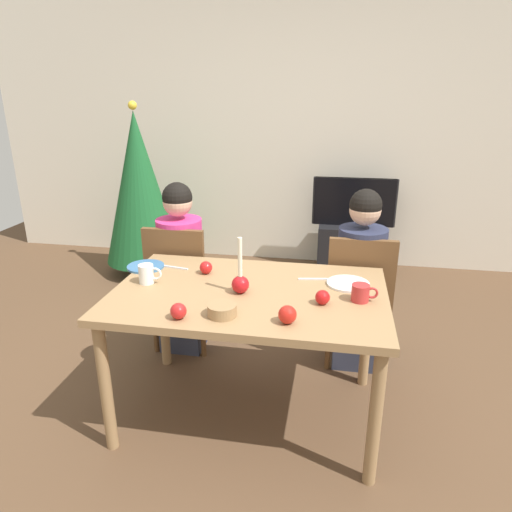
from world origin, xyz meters
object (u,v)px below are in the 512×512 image
(plate_left, at_px, (146,266))
(apple_near_candle, at_px, (287,315))
(tv, at_px, (354,202))
(bowl_walnuts, at_px, (222,310))
(dining_table, at_px, (249,306))
(apple_by_left_plate, at_px, (322,297))
(apple_by_right_mug, at_px, (206,267))
(chair_right, at_px, (359,293))
(person_right_child, at_px, (359,283))
(chair_left, at_px, (180,280))
(christmas_tree, at_px, (140,188))
(tv_stand, at_px, (351,248))
(mug_right, at_px, (361,293))
(apple_far_edge, at_px, (178,311))
(mug_left, at_px, (147,274))
(candle_centerpiece, at_px, (240,281))
(plate_right, at_px, (348,284))
(person_left_child, at_px, (182,271))

(plate_left, relative_size, apple_near_candle, 2.56)
(tv, height_order, bowl_walnuts, tv)
(dining_table, distance_m, apple_by_left_plate, 0.40)
(apple_near_candle, height_order, apple_by_right_mug, apple_near_candle)
(chair_right, xyz_separation_m, apple_by_right_mug, (-0.87, -0.41, 0.27))
(person_right_child, bearing_deg, plate_left, -161.40)
(chair_left, bearing_deg, apple_near_candle, -48.06)
(person_right_child, bearing_deg, bowl_walnuts, -125.22)
(tv, xyz_separation_m, christmas_tree, (-2.00, -0.38, 0.14))
(chair_right, xyz_separation_m, tv_stand, (-0.01, 1.69, -0.27))
(mug_right, distance_m, apple_near_candle, 0.44)
(tv, relative_size, mug_right, 6.12)
(tv_stand, relative_size, apple_near_candle, 7.72)
(chair_left, height_order, apple_far_edge, chair_left)
(apple_near_candle, distance_m, apple_by_left_plate, 0.26)
(dining_table, xyz_separation_m, bowl_walnuts, (-0.07, -0.29, 0.11))
(christmas_tree, height_order, apple_near_candle, christmas_tree)
(plate_left, bearing_deg, mug_right, -11.22)
(chair_left, bearing_deg, mug_left, -86.46)
(candle_centerpiece, xyz_separation_m, plate_right, (0.54, 0.20, -0.06))
(tv_stand, relative_size, plate_left, 3.01)
(person_left_child, xyz_separation_m, apple_by_left_plate, (0.97, -0.73, 0.22))
(apple_near_candle, bearing_deg, person_left_child, 130.96)
(plate_left, bearing_deg, apple_by_left_plate, -16.71)
(chair_left, distance_m, apple_by_left_plate, 1.22)
(christmas_tree, bearing_deg, apple_by_right_mug, -56.49)
(chair_right, height_order, apple_by_left_plate, chair_right)
(chair_left, bearing_deg, person_left_child, 90.00)
(dining_table, distance_m, tv_stand, 2.41)
(apple_near_candle, bearing_deg, plate_left, 149.17)
(plate_left, bearing_deg, apple_by_right_mug, -4.29)
(candle_centerpiece, distance_m, apple_near_candle, 0.39)
(mug_right, bearing_deg, christmas_tree, 135.69)
(chair_left, xyz_separation_m, apple_by_right_mug, (0.31, -0.41, 0.27))
(tv, bearing_deg, apple_by_left_plate, -94.86)
(tv, relative_size, apple_far_edge, 10.58)
(tv_stand, xyz_separation_m, apple_by_right_mug, (-0.86, -2.11, 0.55))
(tv, height_order, plate_right, tv)
(chair_left, distance_m, tv_stand, 2.08)
(person_left_child, bearing_deg, tv, 54.81)
(christmas_tree, relative_size, apple_by_left_plate, 22.84)
(christmas_tree, xyz_separation_m, mug_left, (0.87, -1.91, -0.04))
(tv, distance_m, candle_centerpiece, 2.41)
(mug_right, bearing_deg, dining_table, 177.98)
(candle_centerpiece, bearing_deg, dining_table, 35.14)
(chair_right, height_order, mug_right, chair_right)
(chair_right, xyz_separation_m, apple_near_candle, (-0.36, -0.92, 0.28))
(person_right_child, xyz_separation_m, tv, (-0.01, 1.66, 0.14))
(tv_stand, relative_size, plate_right, 2.83)
(chair_left, distance_m, chair_right, 1.18)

